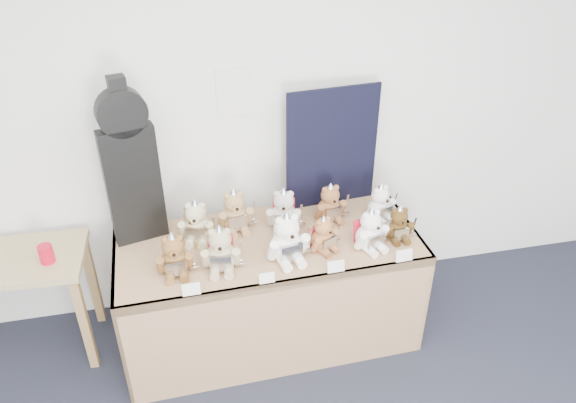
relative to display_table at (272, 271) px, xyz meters
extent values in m
plane|color=white|center=(-0.10, 0.55, 0.77)|extent=(6.00, 0.00, 6.00)
cube|color=silver|center=(-0.10, 0.54, 0.91)|extent=(0.21, 0.00, 0.30)
cube|color=#9A724E|center=(0.00, 0.07, 0.13)|extent=(1.80, 0.79, 0.06)
cube|color=#9A724E|center=(0.01, -0.29, -0.21)|extent=(1.78, 0.06, 0.74)
cube|color=#9A724E|center=(-0.88, 0.05, -0.21)|extent=(0.04, 0.74, 0.74)
cube|color=#9A724E|center=(0.88, 0.10, -0.21)|extent=(0.04, 0.74, 0.74)
cube|color=tan|center=(-1.49, 0.26, 0.12)|extent=(0.88, 0.51, 0.04)
cube|color=olive|center=(-1.11, 0.04, -0.24)|extent=(0.05, 0.05, 0.68)
cube|color=olive|center=(-1.09, 0.44, -0.24)|extent=(0.05, 0.05, 0.68)
cube|color=black|center=(-0.72, 0.28, 0.51)|extent=(0.31, 0.16, 0.71)
cylinder|color=black|center=(-0.72, 0.28, 0.95)|extent=(0.28, 0.15, 0.26)
cube|color=black|center=(-0.72, 0.28, 1.06)|extent=(0.10, 0.10, 0.18)
cube|color=black|center=(0.47, 0.42, 0.55)|extent=(0.59, 0.07, 0.78)
cylinder|color=red|center=(-1.24, 0.18, 0.19)|extent=(0.08, 0.08, 0.11)
ellipsoid|color=brown|center=(-0.54, -0.09, 0.23)|extent=(0.17, 0.14, 0.16)
sphere|color=brown|center=(-0.54, -0.09, 0.33)|extent=(0.12, 0.12, 0.12)
cylinder|color=brown|center=(-0.54, -0.14, 0.33)|extent=(0.05, 0.03, 0.05)
sphere|color=black|center=(-0.54, -0.16, 0.33)|extent=(0.02, 0.02, 0.02)
sphere|color=brown|center=(-0.58, -0.09, 0.38)|extent=(0.04, 0.04, 0.04)
sphere|color=brown|center=(-0.51, -0.09, 0.38)|extent=(0.04, 0.04, 0.04)
cylinder|color=brown|center=(-0.62, -0.11, 0.24)|extent=(0.05, 0.09, 0.12)
cylinder|color=brown|center=(-0.47, -0.11, 0.24)|extent=(0.05, 0.09, 0.12)
cylinder|color=brown|center=(-0.58, -0.15, 0.18)|extent=(0.05, 0.11, 0.05)
cylinder|color=brown|center=(-0.51, -0.15, 0.18)|extent=(0.05, 0.11, 0.05)
cube|color=white|center=(-0.54, -0.15, 0.23)|extent=(0.10, 0.02, 0.09)
cone|color=white|center=(-0.54, -0.09, 0.38)|extent=(0.10, 0.10, 0.08)
cube|color=white|center=(-0.44, -0.12, 0.26)|extent=(0.01, 0.04, 0.17)
cube|color=white|center=(-0.44, -0.12, 0.20)|extent=(0.05, 0.01, 0.01)
ellipsoid|color=tan|center=(-0.30, -0.10, 0.23)|extent=(0.19, 0.16, 0.17)
sphere|color=tan|center=(-0.30, -0.10, 0.35)|extent=(0.13, 0.13, 0.13)
cylinder|color=tan|center=(-0.30, -0.15, 0.34)|extent=(0.06, 0.03, 0.05)
sphere|color=black|center=(-0.30, -0.17, 0.34)|extent=(0.02, 0.02, 0.02)
sphere|color=tan|center=(-0.34, -0.10, 0.40)|extent=(0.04, 0.04, 0.04)
sphere|color=tan|center=(-0.26, -0.11, 0.40)|extent=(0.04, 0.04, 0.04)
cylinder|color=tan|center=(-0.38, -0.11, 0.24)|extent=(0.06, 0.10, 0.13)
cylinder|color=tan|center=(-0.22, -0.13, 0.24)|extent=(0.06, 0.10, 0.13)
cylinder|color=tan|center=(-0.34, -0.16, 0.18)|extent=(0.06, 0.12, 0.05)
cylinder|color=tan|center=(-0.26, -0.16, 0.18)|extent=(0.06, 0.12, 0.05)
cube|color=white|center=(-0.30, -0.17, 0.24)|extent=(0.11, 0.03, 0.09)
cone|color=white|center=(-0.30, -0.10, 0.40)|extent=(0.11, 0.11, 0.08)
cube|color=white|center=(-0.19, -0.15, 0.27)|extent=(0.02, 0.04, 0.18)
cube|color=white|center=(-0.19, -0.15, 0.20)|extent=(0.05, 0.01, 0.01)
cube|color=#B71428|center=(-0.29, -0.04, 0.25)|extent=(0.14, 0.05, 0.16)
ellipsoid|color=white|center=(0.07, -0.09, 0.24)|extent=(0.21, 0.19, 0.19)
sphere|color=white|center=(0.07, -0.09, 0.37)|extent=(0.14, 0.14, 0.14)
cylinder|color=white|center=(0.08, -0.15, 0.36)|extent=(0.06, 0.04, 0.06)
sphere|color=black|center=(0.08, -0.17, 0.36)|extent=(0.02, 0.02, 0.02)
sphere|color=white|center=(0.03, -0.10, 0.42)|extent=(0.04, 0.04, 0.04)
sphere|color=white|center=(0.12, -0.09, 0.42)|extent=(0.04, 0.04, 0.04)
cylinder|color=white|center=(-0.01, -0.13, 0.25)|extent=(0.07, 0.11, 0.14)
cylinder|color=white|center=(0.16, -0.10, 0.25)|extent=(0.07, 0.11, 0.14)
cylinder|color=white|center=(0.04, -0.17, 0.19)|extent=(0.08, 0.13, 0.06)
cylinder|color=white|center=(0.12, -0.15, 0.19)|extent=(0.08, 0.13, 0.06)
cube|color=white|center=(0.08, -0.17, 0.24)|extent=(0.13, 0.04, 0.10)
cone|color=white|center=(0.07, -0.09, 0.43)|extent=(0.12, 0.12, 0.09)
cube|color=white|center=(0.19, -0.11, 0.28)|extent=(0.02, 0.05, 0.20)
cube|color=white|center=(0.19, -0.11, 0.20)|extent=(0.06, 0.02, 0.01)
ellipsoid|color=#A1663D|center=(0.29, -0.06, 0.22)|extent=(0.18, 0.17, 0.14)
sphere|color=#A1663D|center=(0.29, -0.06, 0.31)|extent=(0.10, 0.10, 0.10)
cylinder|color=#A1663D|center=(0.31, -0.10, 0.30)|extent=(0.05, 0.04, 0.04)
sphere|color=black|center=(0.32, -0.11, 0.30)|extent=(0.02, 0.02, 0.02)
sphere|color=#A1663D|center=(0.26, -0.07, 0.35)|extent=(0.03, 0.03, 0.03)
sphere|color=#A1663D|center=(0.32, -0.04, 0.35)|extent=(0.03, 0.03, 0.03)
cylinder|color=#A1663D|center=(0.24, -0.10, 0.23)|extent=(0.07, 0.09, 0.11)
cylinder|color=#A1663D|center=(0.36, -0.04, 0.23)|extent=(0.07, 0.09, 0.11)
cylinder|color=#A1663D|center=(0.28, -0.11, 0.18)|extent=(0.08, 0.10, 0.04)
cylinder|color=#A1663D|center=(0.34, -0.09, 0.18)|extent=(0.08, 0.10, 0.04)
cube|color=white|center=(0.31, -0.11, 0.22)|extent=(0.09, 0.06, 0.08)
cone|color=white|center=(0.29, -0.06, 0.36)|extent=(0.09, 0.09, 0.07)
cube|color=white|center=(0.38, -0.04, 0.25)|extent=(0.03, 0.04, 0.15)
cube|color=white|center=(0.38, -0.04, 0.19)|extent=(0.04, 0.02, 0.01)
cube|color=#B71428|center=(0.26, -0.01, 0.23)|extent=(0.11, 0.07, 0.13)
ellipsoid|color=white|center=(0.55, -0.09, 0.23)|extent=(0.20, 0.18, 0.16)
sphere|color=white|center=(0.55, -0.09, 0.34)|extent=(0.12, 0.12, 0.12)
cylinder|color=white|center=(0.57, -0.14, 0.33)|extent=(0.06, 0.04, 0.05)
sphere|color=black|center=(0.58, -0.16, 0.33)|extent=(0.02, 0.02, 0.02)
sphere|color=white|center=(0.52, -0.11, 0.38)|extent=(0.04, 0.04, 0.04)
sphere|color=white|center=(0.59, -0.08, 0.38)|extent=(0.04, 0.04, 0.04)
cylinder|color=white|center=(0.49, -0.14, 0.24)|extent=(0.07, 0.10, 0.12)
cylinder|color=white|center=(0.63, -0.09, 0.24)|extent=(0.07, 0.10, 0.12)
cylinder|color=white|center=(0.54, -0.16, 0.18)|extent=(0.08, 0.12, 0.05)
cylinder|color=white|center=(0.61, -0.14, 0.18)|extent=(0.08, 0.12, 0.05)
cube|color=white|center=(0.57, -0.15, 0.23)|extent=(0.11, 0.05, 0.09)
cone|color=white|center=(0.55, -0.09, 0.39)|extent=(0.10, 0.10, 0.08)
cube|color=white|center=(0.66, -0.09, 0.26)|extent=(0.03, 0.04, 0.17)
cube|color=white|center=(0.66, -0.09, 0.20)|extent=(0.05, 0.02, 0.01)
cube|color=#B71428|center=(0.53, -0.04, 0.24)|extent=(0.13, 0.07, 0.15)
ellipsoid|color=#4D361A|center=(0.75, -0.05, 0.22)|extent=(0.14, 0.12, 0.14)
sphere|color=#4D361A|center=(0.75, -0.05, 0.31)|extent=(0.10, 0.10, 0.10)
cylinder|color=#4D361A|center=(0.75, -0.09, 0.30)|extent=(0.04, 0.02, 0.04)
sphere|color=black|center=(0.75, -0.10, 0.30)|extent=(0.02, 0.02, 0.02)
sphere|color=#4D361A|center=(0.71, -0.05, 0.35)|extent=(0.03, 0.03, 0.03)
sphere|color=#4D361A|center=(0.78, -0.05, 0.35)|extent=(0.03, 0.03, 0.03)
cylinder|color=#4D361A|center=(0.68, -0.06, 0.22)|extent=(0.04, 0.08, 0.10)
cylinder|color=#4D361A|center=(0.81, -0.06, 0.22)|extent=(0.04, 0.08, 0.10)
cylinder|color=#4D361A|center=(0.71, -0.09, 0.18)|extent=(0.04, 0.09, 0.04)
cylinder|color=#4D361A|center=(0.78, -0.09, 0.18)|extent=(0.04, 0.09, 0.04)
cube|color=white|center=(0.75, -0.10, 0.22)|extent=(0.09, 0.02, 0.08)
cone|color=white|center=(0.75, -0.05, 0.35)|extent=(0.09, 0.09, 0.07)
cube|color=white|center=(0.83, -0.07, 0.25)|extent=(0.01, 0.03, 0.14)
cube|color=white|center=(0.83, -0.07, 0.19)|extent=(0.04, 0.01, 0.01)
ellipsoid|color=beige|center=(-0.40, 0.19, 0.23)|extent=(0.19, 0.17, 0.17)
sphere|color=beige|center=(-0.40, 0.19, 0.34)|extent=(0.12, 0.12, 0.12)
cylinder|color=beige|center=(-0.41, 0.14, 0.33)|extent=(0.06, 0.04, 0.05)
sphere|color=black|center=(-0.42, 0.12, 0.33)|extent=(0.02, 0.02, 0.02)
sphere|color=beige|center=(-0.44, 0.20, 0.39)|extent=(0.04, 0.04, 0.04)
sphere|color=beige|center=(-0.36, 0.19, 0.39)|extent=(0.04, 0.04, 0.04)
cylinder|color=beige|center=(-0.48, 0.19, 0.24)|extent=(0.06, 0.10, 0.13)
cylinder|color=beige|center=(-0.33, 0.16, 0.24)|extent=(0.06, 0.10, 0.13)
cylinder|color=beige|center=(-0.45, 0.14, 0.18)|extent=(0.07, 0.12, 0.05)
cylinder|color=beige|center=(-0.38, 0.13, 0.18)|extent=(0.07, 0.12, 0.05)
cube|color=white|center=(-0.42, 0.13, 0.23)|extent=(0.11, 0.04, 0.09)
cone|color=white|center=(-0.40, 0.19, 0.39)|extent=(0.10, 0.10, 0.08)
cube|color=white|center=(-0.31, 0.14, 0.26)|extent=(0.02, 0.04, 0.17)
cube|color=white|center=(-0.31, 0.14, 0.20)|extent=(0.05, 0.02, 0.01)
ellipsoid|color=#A68353|center=(-0.17, 0.26, 0.23)|extent=(0.19, 0.17, 0.17)
sphere|color=#A68353|center=(-0.17, 0.26, 0.35)|extent=(0.13, 0.13, 0.13)
cylinder|color=#A68353|center=(-0.17, 0.20, 0.34)|extent=(0.06, 0.03, 0.05)
sphere|color=black|center=(-0.16, 0.18, 0.34)|extent=(0.02, 0.02, 0.02)
sphere|color=#A68353|center=(-0.21, 0.25, 0.40)|extent=(0.04, 0.04, 0.04)
sphere|color=#A68353|center=(-0.13, 0.26, 0.40)|extent=(0.04, 0.04, 0.04)
cylinder|color=#A68353|center=(-0.25, 0.22, 0.24)|extent=(0.06, 0.10, 0.13)
cylinder|color=#A68353|center=(-0.09, 0.24, 0.24)|extent=(0.06, 0.10, 0.13)
cylinder|color=#A68353|center=(-0.20, 0.19, 0.18)|extent=(0.06, 0.12, 0.05)
cylinder|color=#A68353|center=(-0.13, 0.20, 0.18)|extent=(0.06, 0.12, 0.05)
cube|color=white|center=(-0.16, 0.19, 0.24)|extent=(0.11, 0.03, 0.09)
cone|color=white|center=(-0.17, 0.26, 0.40)|extent=(0.11, 0.11, 0.08)
cube|color=white|center=(-0.06, 0.23, 0.27)|extent=(0.02, 0.04, 0.18)
cube|color=white|center=(-0.06, 0.23, 0.20)|extent=(0.05, 0.01, 0.01)
ellipsoid|color=beige|center=(0.12, 0.21, 0.23)|extent=(0.19, 0.18, 0.17)
sphere|color=beige|center=(0.12, 0.21, 0.34)|extent=(0.12, 0.12, 0.12)
cylinder|color=beige|center=(0.11, 0.16, 0.33)|extent=(0.06, 0.04, 0.05)
sphere|color=black|center=(0.10, 0.14, 0.33)|extent=(0.02, 0.02, 0.02)
sphere|color=beige|center=(0.08, 0.22, 0.39)|extent=(0.04, 0.04, 0.04)
sphere|color=beige|center=(0.16, 0.20, 0.39)|extent=(0.04, 0.04, 0.04)
cylinder|color=beige|center=(0.03, 0.20, 0.24)|extent=(0.07, 0.10, 0.13)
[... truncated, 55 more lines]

